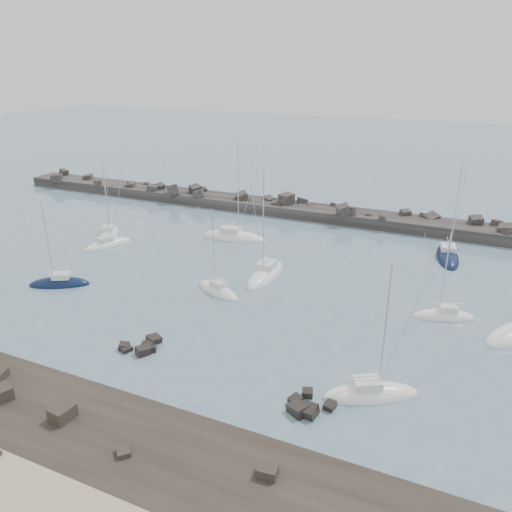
% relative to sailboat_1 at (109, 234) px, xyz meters
% --- Properties ---
extents(ground, '(400.00, 400.00, 0.00)m').
position_rel_sailboat_1_xyz_m(ground, '(28.19, -15.46, -0.14)').
color(ground, slate).
rests_on(ground, ground).
extents(rock_shelf, '(140.00, 12.00, 1.81)m').
position_rel_sailboat_1_xyz_m(rock_shelf, '(28.36, -37.46, -0.12)').
color(rock_shelf, black).
rests_on(rock_shelf, ground).
extents(rock_cluster_near, '(3.92, 3.77, 1.47)m').
position_rel_sailboat_1_xyz_m(rock_cluster_near, '(24.92, -25.16, 0.00)').
color(rock_cluster_near, black).
rests_on(rock_cluster_near, ground).
extents(rock_cluster_far, '(3.82, 3.72, 1.51)m').
position_rel_sailboat_1_xyz_m(rock_cluster_far, '(41.98, -27.23, 0.08)').
color(rock_cluster_far, black).
rests_on(rock_cluster_far, ground).
extents(breakwater, '(115.00, 7.50, 5.32)m').
position_rel_sailboat_1_xyz_m(breakwater, '(20.67, 22.53, 0.17)').
color(breakwater, '#2C2927').
rests_on(breakwater, ground).
extents(sailboat_1, '(6.03, 8.09, 12.60)m').
position_rel_sailboat_1_xyz_m(sailboat_1, '(0.00, 0.00, 0.00)').
color(sailboat_1, white).
rests_on(sailboat_1, ground).
extents(sailboat_2, '(7.47, 5.45, 11.72)m').
position_rel_sailboat_1_xyz_m(sailboat_2, '(6.84, -17.41, 0.01)').
color(sailboat_2, '#0E1A3A').
rests_on(sailboat_2, ground).
extents(sailboat_3, '(5.05, 7.76, 11.84)m').
position_rel_sailboat_1_xyz_m(sailboat_3, '(3.03, -3.97, -0.01)').
color(sailboat_3, white).
rests_on(sailboat_3, ground).
extents(sailboat_4, '(10.73, 4.49, 16.33)m').
position_rel_sailboat_1_xyz_m(sailboat_4, '(18.56, 6.65, 0.00)').
color(sailboat_4, white).
rests_on(sailboat_4, ground).
extents(sailboat_5, '(7.16, 4.71, 11.03)m').
position_rel_sailboat_1_xyz_m(sailboat_5, '(25.40, -11.09, -0.01)').
color(sailboat_5, white).
rests_on(sailboat_5, ground).
extents(sailboat_6, '(2.95, 9.46, 15.01)m').
position_rel_sailboat_1_xyz_m(sailboat_6, '(28.79, -4.57, 0.01)').
color(sailboat_6, white).
rests_on(sailboat_6, ground).
extents(sailboat_7, '(8.22, 6.17, 12.81)m').
position_rel_sailboat_1_xyz_m(sailboat_7, '(46.25, -23.27, 0.00)').
color(sailboat_7, white).
rests_on(sailboat_7, ground).
extents(sailboat_8, '(4.58, 9.70, 14.73)m').
position_rel_sailboat_1_xyz_m(sailboat_8, '(49.37, 11.68, 0.00)').
color(sailboat_8, '#0E1A3A').
rests_on(sailboat_8, ground).
extents(sailboat_9, '(6.81, 4.13, 10.51)m').
position_rel_sailboat_1_xyz_m(sailboat_9, '(50.51, -6.71, -0.00)').
color(sailboat_9, white).
rests_on(sailboat_9, ground).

